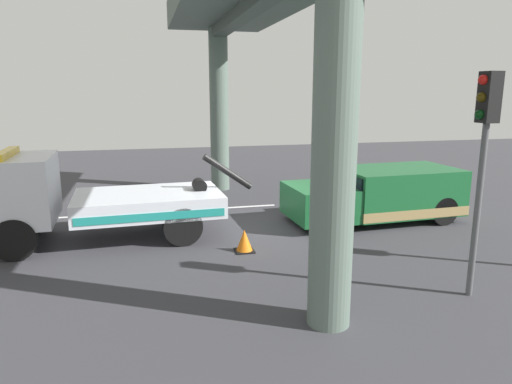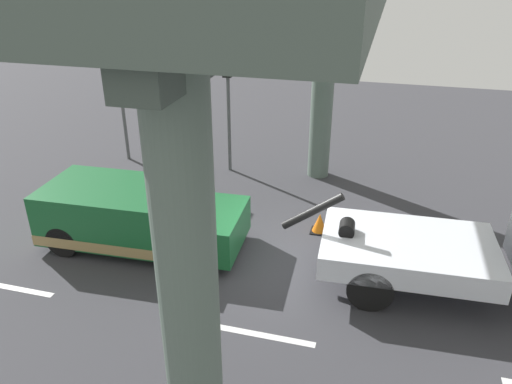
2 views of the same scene
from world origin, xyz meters
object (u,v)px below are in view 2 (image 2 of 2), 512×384
(traffic_light_near, at_px, (119,71))
(traffic_cone_orange, at_px, (320,223))
(tow_truck_white, at_px, (502,250))
(traffic_light_far, at_px, (229,84))
(towed_van_green, at_px, (134,217))

(traffic_light_near, distance_m, traffic_cone_orange, 8.96)
(tow_truck_white, xyz_separation_m, traffic_cone_orange, (-4.16, 1.78, -0.94))
(tow_truck_white, bearing_deg, traffic_light_near, 156.15)
(traffic_light_near, bearing_deg, traffic_light_far, 0.00)
(traffic_light_near, bearing_deg, tow_truck_white, -23.85)
(tow_truck_white, height_order, traffic_light_near, traffic_light_near)
(traffic_light_far, bearing_deg, traffic_light_near, 180.00)
(tow_truck_white, bearing_deg, towed_van_green, -179.76)
(tow_truck_white, xyz_separation_m, towed_van_green, (-8.79, -0.04, -0.42))
(tow_truck_white, height_order, traffic_cone_orange, tow_truck_white)
(traffic_light_near, relative_size, traffic_light_far, 1.07)
(traffic_light_far, height_order, traffic_cone_orange, traffic_light_far)
(tow_truck_white, height_order, traffic_light_far, traffic_light_far)
(traffic_light_near, height_order, traffic_cone_orange, traffic_light_near)
(tow_truck_white, relative_size, traffic_light_far, 1.73)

